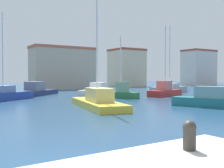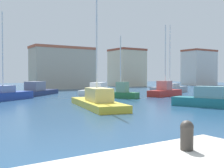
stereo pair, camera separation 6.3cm
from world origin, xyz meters
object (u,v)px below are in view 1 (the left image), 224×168
at_px(sailboat_blue_far_right, 3,95).
at_px(sailboat_red_distant_east, 165,91).
at_px(mooring_bollard, 189,134).
at_px(motorboat_navy_outer_mooring, 37,91).
at_px(sailboat_green_mid_harbor, 121,92).
at_px(sailboat_grey_far_left, 170,89).
at_px(motorboat_teal_center_channel, 210,100).
at_px(motorboat_white_inner_mooring, 97,90).
at_px(sailboat_yellow_behind_lamppost, 98,100).

relative_size(sailboat_blue_far_right, sailboat_red_distant_east, 1.02).
relative_size(mooring_bollard, motorboat_navy_outer_mooring, 0.08).
distance_m(sailboat_blue_far_right, sailboat_green_mid_harbor, 12.54).
bearing_deg(mooring_bollard, sailboat_grey_far_left, 45.77).
bearing_deg(motorboat_teal_center_channel, sailboat_red_distant_east, 62.78).
bearing_deg(mooring_bollard, sailboat_green_mid_harbor, 58.19).
xyz_separation_m(motorboat_white_inner_mooring, sailboat_yellow_behind_lamppost, (-7.78, -13.59, -0.01)).
bearing_deg(sailboat_yellow_behind_lamppost, motorboat_teal_center_channel, -31.68).
bearing_deg(motorboat_white_inner_mooring, sailboat_yellow_behind_lamppost, -119.79).
xyz_separation_m(mooring_bollard, sailboat_green_mid_harbor, (13.50, 21.77, -0.66)).
bearing_deg(mooring_bollard, motorboat_teal_center_channel, 36.02).
distance_m(motorboat_white_inner_mooring, sailboat_red_distant_east, 9.16).
bearing_deg(sailboat_yellow_behind_lamppost, sailboat_blue_far_right, 115.09).
relative_size(sailboat_grey_far_left, sailboat_yellow_behind_lamppost, 0.98).
bearing_deg(sailboat_red_distant_east, sailboat_green_mid_harbor, 177.98).
bearing_deg(sailboat_grey_far_left, sailboat_green_mid_harbor, -160.10).
distance_m(sailboat_blue_far_right, sailboat_yellow_behind_lamppost, 11.78).
height_order(sailboat_blue_far_right, sailboat_green_mid_harbor, sailboat_blue_far_right).
xyz_separation_m(motorboat_white_inner_mooring, sailboat_green_mid_harbor, (-0.92, -6.99, 0.11)).
bearing_deg(sailboat_red_distant_east, mooring_bollard, -132.95).
height_order(motorboat_navy_outer_mooring, sailboat_green_mid_harbor, sailboat_green_mid_harbor).
relative_size(motorboat_teal_center_channel, sailboat_green_mid_harbor, 0.88).
distance_m(sailboat_red_distant_east, sailboat_yellow_behind_lamppost, 14.84).
distance_m(mooring_bollard, motorboat_teal_center_channel, 17.73).
bearing_deg(sailboat_green_mid_harbor, motorboat_navy_outer_mooring, 122.82).
relative_size(mooring_bollard, sailboat_red_distant_east, 0.07).
bearing_deg(sailboat_grey_far_left, sailboat_yellow_behind_lamppost, -149.81).
distance_m(mooring_bollard, sailboat_yellow_behind_lamppost, 16.57).
distance_m(motorboat_teal_center_channel, sailboat_red_distant_east, 12.50).
bearing_deg(motorboat_navy_outer_mooring, motorboat_teal_center_channel, -71.18).
xyz_separation_m(motorboat_navy_outer_mooring, sailboat_yellow_behind_lamppost, (-0.42, -16.58, -0.05)).
xyz_separation_m(mooring_bollard, motorboat_white_inner_mooring, (14.42, 28.76, -0.77)).
bearing_deg(motorboat_white_inner_mooring, sailboat_grey_far_left, -13.78).
xyz_separation_m(motorboat_white_inner_mooring, motorboat_teal_center_channel, (-0.09, -18.34, 0.06)).
xyz_separation_m(sailboat_blue_far_right, sailboat_green_mid_harbor, (11.86, -4.07, 0.10)).
distance_m(sailboat_grey_far_left, motorboat_teal_center_channel, 19.16).
bearing_deg(sailboat_red_distant_east, sailboat_yellow_behind_lamppost, -154.59).
height_order(mooring_bollard, sailboat_red_distant_east, sailboat_red_distant_east).
bearing_deg(sailboat_green_mid_harbor, sailboat_yellow_behind_lamppost, -136.11).
distance_m(sailboat_grey_far_left, sailboat_yellow_behind_lamppost, 21.68).
distance_m(motorboat_white_inner_mooring, sailboat_green_mid_harbor, 7.05).
xyz_separation_m(motorboat_white_inner_mooring, sailboat_grey_far_left, (10.96, -2.69, 0.03)).
relative_size(sailboat_grey_far_left, sailboat_red_distant_east, 1.14).
height_order(mooring_bollard, sailboat_green_mid_harbor, sailboat_green_mid_harbor).
height_order(sailboat_grey_far_left, sailboat_green_mid_harbor, sailboat_grey_far_left).
distance_m(motorboat_white_inner_mooring, sailboat_yellow_behind_lamppost, 15.66).
distance_m(motorboat_teal_center_channel, sailboat_yellow_behind_lamppost, 9.04).
xyz_separation_m(sailboat_blue_far_right, sailboat_yellow_behind_lamppost, (5.00, -10.67, -0.02)).
bearing_deg(sailboat_red_distant_east, sailboat_blue_far_right, 166.84).
bearing_deg(motorboat_teal_center_channel, sailboat_grey_far_left, 54.77).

